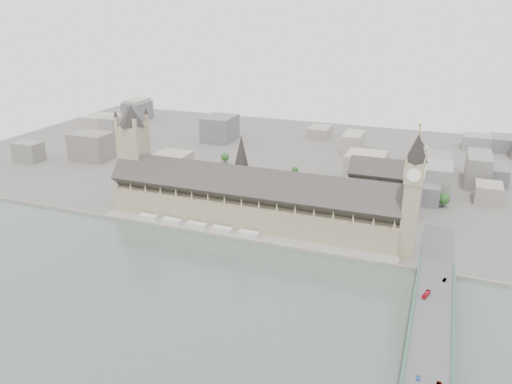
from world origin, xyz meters
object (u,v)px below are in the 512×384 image
(victoria_tower, at_px, (134,151))
(car_blue, at_px, (418,378))
(elizabeth_tower, at_px, (413,187))
(red_bus_north, at_px, (426,294))
(westminster_abbey, at_px, (387,187))
(westminster_bridge, at_px, (431,324))
(car_silver, at_px, (444,280))
(palace_of_westminster, at_px, (249,201))

(victoria_tower, xyz_separation_m, car_blue, (279.69, -172.71, -44.32))
(elizabeth_tower, height_order, red_bus_north, elizabeth_tower)
(westminster_abbey, relative_size, red_bus_north, 6.68)
(westminster_bridge, height_order, car_silver, car_silver)
(red_bus_north, distance_m, car_blue, 81.44)
(red_bus_north, bearing_deg, westminster_bridge, -60.91)
(westminster_abbey, height_order, red_bus_north, westminster_abbey)
(elizabeth_tower, distance_m, car_silver, 73.87)
(palace_of_westminster, xyz_separation_m, car_silver, (167.73, -60.25, -11.69))
(palace_of_westminster, xyz_separation_m, elizabeth_tower, (138.00, -11.70, 35.38))
(elizabeth_tower, bearing_deg, car_silver, -58.52)
(elizabeth_tower, distance_m, red_bus_north, 88.80)
(palace_of_westminster, relative_size, westminster_bridge, 0.82)
(car_silver, bearing_deg, westminster_bridge, -81.76)
(red_bus_north, bearing_deg, palace_of_westminster, 167.95)
(westminster_abbey, relative_size, car_blue, 18.32)
(westminster_abbey, bearing_deg, car_blue, -79.05)
(red_bus_north, distance_m, car_silver, 26.96)
(car_silver, bearing_deg, elizabeth_tower, 136.68)
(westminster_abbey, bearing_deg, red_bus_north, -73.97)
(westminster_bridge, height_order, red_bus_north, red_bus_north)
(red_bus_north, bearing_deg, victoria_tower, 178.26)
(victoria_tower, distance_m, car_blue, 331.69)
(palace_of_westminster, distance_m, red_bus_north, 178.85)
(car_blue, relative_size, car_silver, 0.80)
(palace_of_westminster, bearing_deg, elizabeth_tower, -4.85)
(car_silver, bearing_deg, victoria_tower, -177.74)
(red_bus_north, xyz_separation_m, car_blue, (0.70, -81.44, -0.79))
(victoria_tower, bearing_deg, car_blue, -31.70)
(palace_of_westminster, relative_size, car_blue, 71.39)
(red_bus_north, height_order, car_silver, red_bus_north)
(victoria_tower, xyz_separation_m, car_silver, (289.73, -66.55, -44.19))
(elizabeth_tower, distance_m, victoria_tower, 260.64)
(westminster_bridge, relative_size, car_blue, 87.55)
(elizabeth_tower, relative_size, car_silver, 23.15)
(car_blue, bearing_deg, westminster_abbey, 99.42)
(elizabeth_tower, relative_size, westminster_bridge, 0.33)
(victoria_tower, xyz_separation_m, red_bus_north, (278.99, -91.28, -43.54))
(elizabeth_tower, relative_size, car_blue, 28.96)
(westminster_abbey, bearing_deg, palace_of_westminster, -145.83)
(elizabeth_tower, xyz_separation_m, westminster_abbey, (-27.08, 87.00, -33.01))
(westminster_bridge, relative_size, car_silver, 69.99)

